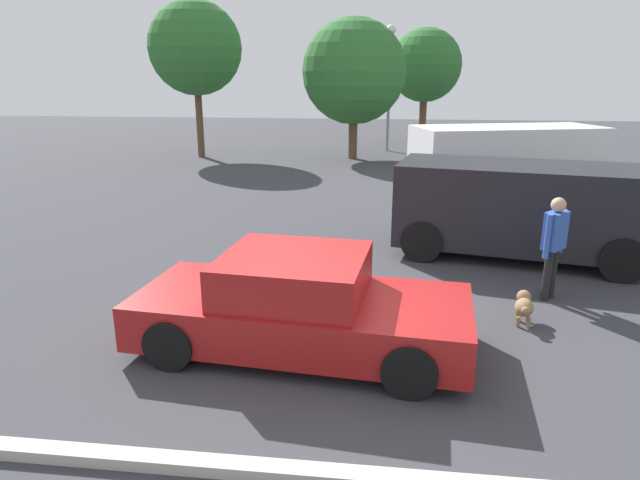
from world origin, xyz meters
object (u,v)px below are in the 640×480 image
object	(u,v)px
sedan_foreground	(300,306)
van_white	(505,163)
dog	(524,305)
suv_dark	(519,207)
light_post_mid	(390,65)
pedestrian	(554,240)

from	to	relation	value
sedan_foreground	van_white	bearing A→B (deg)	69.83
sedan_foreground	van_white	xyz separation A→B (m)	(4.29, 8.91, 0.58)
dog	van_white	distance (m)	7.91
sedan_foreground	suv_dark	bearing A→B (deg)	55.22
sedan_foreground	dog	bearing A→B (deg)	25.59
light_post_mid	dog	bearing A→B (deg)	-83.97
dog	light_post_mid	size ratio (longest dim) A/B	0.11
pedestrian	light_post_mid	world-z (taller)	light_post_mid
dog	light_post_mid	world-z (taller)	light_post_mid
sedan_foreground	pedestrian	world-z (taller)	pedestrian
van_white	pedestrian	bearing A→B (deg)	68.88
sedan_foreground	light_post_mid	size ratio (longest dim) A/B	0.79
van_white	suv_dark	bearing A→B (deg)	66.05
pedestrian	light_post_mid	distance (m)	18.48
dog	sedan_foreground	bearing A→B (deg)	119.94
van_white	pedestrian	size ratio (longest dim) A/B	3.18
dog	suv_dark	bearing A→B (deg)	-0.14
van_white	sedan_foreground	bearing A→B (deg)	47.93
dog	pedestrian	distance (m)	1.37
sedan_foreground	suv_dark	xyz separation A→B (m)	(3.68, 4.34, 0.42)
van_white	suv_dark	world-z (taller)	van_white
suv_dark	pedestrian	xyz separation A→B (m)	(0.04, -2.20, -0.02)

